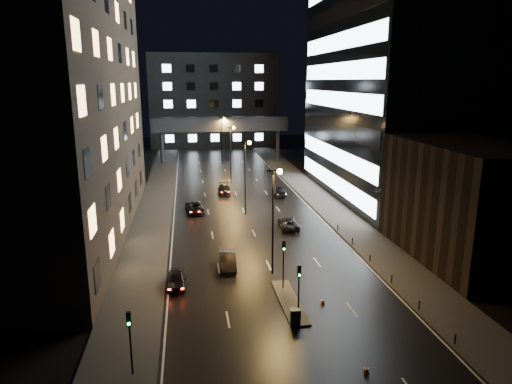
# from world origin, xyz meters

# --- Properties ---
(ground) EXTENTS (160.00, 160.00, 0.00)m
(ground) POSITION_xyz_m (0.00, 40.00, 0.00)
(ground) COLOR black
(ground) RESTS_ON ground
(sidewalk_left) EXTENTS (5.00, 110.00, 0.15)m
(sidewalk_left) POSITION_xyz_m (-12.50, 35.00, 0.07)
(sidewalk_left) COLOR #383533
(sidewalk_left) RESTS_ON ground
(sidewalk_right) EXTENTS (5.00, 110.00, 0.15)m
(sidewalk_right) POSITION_xyz_m (12.50, 35.00, 0.07)
(sidewalk_right) COLOR #383533
(sidewalk_right) RESTS_ON ground
(building_left) EXTENTS (15.00, 48.00, 40.00)m
(building_left) POSITION_xyz_m (-22.50, 24.00, 20.00)
(building_left) COLOR #2D2319
(building_left) RESTS_ON ground
(building_right_low) EXTENTS (10.00, 18.00, 12.00)m
(building_right_low) POSITION_xyz_m (20.00, 9.00, 6.00)
(building_right_low) COLOR black
(building_right_low) RESTS_ON ground
(building_right_glass) EXTENTS (20.00, 36.00, 45.00)m
(building_right_glass) POSITION_xyz_m (25.00, 36.00, 22.50)
(building_right_glass) COLOR black
(building_right_glass) RESTS_ON ground
(building_far) EXTENTS (34.00, 14.00, 25.00)m
(building_far) POSITION_xyz_m (0.00, 98.00, 12.50)
(building_far) COLOR #333335
(building_far) RESTS_ON ground
(skybridge) EXTENTS (30.00, 3.00, 10.00)m
(skybridge) POSITION_xyz_m (0.00, 70.00, 8.34)
(skybridge) COLOR #333335
(skybridge) RESTS_ON ground
(median_island) EXTENTS (1.60, 8.00, 0.15)m
(median_island) POSITION_xyz_m (0.30, 2.00, 0.07)
(median_island) COLOR #383533
(median_island) RESTS_ON ground
(traffic_signal_near) EXTENTS (0.28, 0.34, 4.40)m
(traffic_signal_near) POSITION_xyz_m (0.30, 4.49, 3.09)
(traffic_signal_near) COLOR black
(traffic_signal_near) RESTS_ON median_island
(traffic_signal_far) EXTENTS (0.28, 0.34, 4.40)m
(traffic_signal_far) POSITION_xyz_m (0.30, -1.01, 3.09)
(traffic_signal_far) COLOR black
(traffic_signal_far) RESTS_ON median_island
(traffic_signal_corner) EXTENTS (0.28, 0.34, 4.40)m
(traffic_signal_corner) POSITION_xyz_m (-11.50, -6.01, 2.94)
(traffic_signal_corner) COLOR black
(traffic_signal_corner) RESTS_ON ground
(bollard_row) EXTENTS (0.12, 25.12, 0.90)m
(bollard_row) POSITION_xyz_m (10.20, 6.50, 0.45)
(bollard_row) COLOR black
(bollard_row) RESTS_ON ground
(streetlight_near) EXTENTS (1.45, 0.50, 10.15)m
(streetlight_near) POSITION_xyz_m (0.16, 8.00, 6.50)
(streetlight_near) COLOR black
(streetlight_near) RESTS_ON ground
(streetlight_mid_a) EXTENTS (1.45, 0.50, 10.15)m
(streetlight_mid_a) POSITION_xyz_m (0.16, 28.00, 6.50)
(streetlight_mid_a) COLOR black
(streetlight_mid_a) RESTS_ON ground
(streetlight_mid_b) EXTENTS (1.45, 0.50, 10.15)m
(streetlight_mid_b) POSITION_xyz_m (0.16, 48.00, 6.50)
(streetlight_mid_b) COLOR black
(streetlight_mid_b) RESTS_ON ground
(streetlight_far) EXTENTS (1.45, 0.50, 10.15)m
(streetlight_far) POSITION_xyz_m (0.16, 68.00, 6.50)
(streetlight_far) COLOR black
(streetlight_far) RESTS_ON ground
(car_away_a) EXTENTS (1.66, 4.01, 1.36)m
(car_away_a) POSITION_xyz_m (-9.00, 6.53, 0.68)
(car_away_a) COLOR black
(car_away_a) RESTS_ON ground
(car_away_b) EXTENTS (1.81, 4.65, 1.51)m
(car_away_b) POSITION_xyz_m (-4.10, 9.91, 0.76)
(car_away_b) COLOR black
(car_away_b) RESTS_ON ground
(car_away_c) EXTENTS (2.75, 5.10, 1.36)m
(car_away_c) POSITION_xyz_m (-6.86, 29.94, 0.68)
(car_away_c) COLOR black
(car_away_c) RESTS_ON ground
(car_away_d) EXTENTS (2.16, 4.88, 1.39)m
(car_away_d) POSITION_xyz_m (-1.86, 40.39, 0.70)
(car_away_d) COLOR black
(car_away_d) RESTS_ON ground
(car_toward_a) EXTENTS (2.21, 4.62, 1.27)m
(car_toward_a) POSITION_xyz_m (4.52, 21.16, 0.64)
(car_toward_a) COLOR black
(car_toward_a) RESTS_ON ground
(car_toward_b) EXTENTS (2.47, 5.13, 1.44)m
(car_toward_b) POSITION_xyz_m (6.71, 37.71, 0.72)
(car_toward_b) COLOR black
(car_toward_b) RESTS_ON ground
(utility_cabinet) EXTENTS (0.79, 0.55, 1.20)m
(utility_cabinet) POSITION_xyz_m (-0.10, -1.70, 0.75)
(utility_cabinet) COLOR #4B4B4E
(utility_cabinet) RESTS_ON median_island
(cone_a) EXTENTS (0.47, 0.47, 0.49)m
(cone_a) POSITION_xyz_m (3.00, -7.92, 0.25)
(cone_a) COLOR #EB500C
(cone_a) RESTS_ON ground
(cone_b) EXTENTS (0.47, 0.47, 0.44)m
(cone_b) POSITION_xyz_m (2.96, 1.36, 0.22)
(cone_b) COLOR #DF560B
(cone_b) RESTS_ON ground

